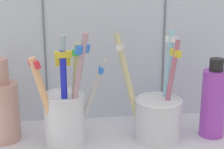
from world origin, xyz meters
TOP-DOWN VIEW (x-y plane):
  - counter_slab at (0.00, 0.00)cm, footprint 64.00×22.00cm
  - tile_wall_back at (0.00, 12.00)cm, footprint 64.00×2.20cm
  - toothbrush_cup_left at (-7.42, 0.97)cm, footprint 11.87×7.86cm
  - toothbrush_cup_right at (7.49, 1.40)cm, footprint 11.10×7.71cm
  - ceramic_vase at (-17.48, 3.69)cm, footprint 5.42×5.42cm
  - soap_bottle at (16.82, 1.24)cm, footprint 4.08×4.08cm

SIDE VIEW (x-z plane):
  - counter_slab at x=0.00cm, z-range 0.00..2.00cm
  - toothbrush_cup_right at x=7.49cm, z-range -2.68..14.91cm
  - toothbrush_cup_left at x=-7.42cm, z-range -2.07..16.47cm
  - ceramic_vase at x=-17.48cm, z-range 0.77..14.35cm
  - soap_bottle at x=16.82cm, z-range 1.34..14.54cm
  - tile_wall_back at x=0.00cm, z-range 0.00..45.00cm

